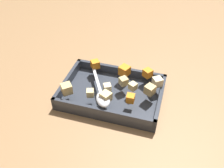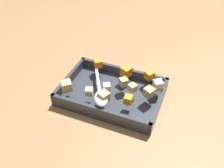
# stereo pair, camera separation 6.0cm
# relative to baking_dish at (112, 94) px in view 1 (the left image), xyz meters

# --- Properties ---
(ground_plane) EXTENTS (4.00, 4.00, 0.00)m
(ground_plane) POSITION_rel_baking_dish_xyz_m (-0.02, -0.01, -0.01)
(ground_plane) COLOR #936D47
(baking_dish) EXTENTS (0.34, 0.23, 0.05)m
(baking_dish) POSITION_rel_baking_dish_xyz_m (0.00, 0.00, 0.00)
(baking_dish) COLOR #333842
(baking_dish) RESTS_ON ground_plane
(carrot_chunk_far_right) EXTENTS (0.04, 0.04, 0.03)m
(carrot_chunk_far_right) POSITION_rel_baking_dish_xyz_m (-0.09, 0.08, 0.05)
(carrot_chunk_far_right) COLOR orange
(carrot_chunk_far_right) RESTS_ON baking_dish
(carrot_chunk_near_right) EXTENTS (0.04, 0.04, 0.03)m
(carrot_chunk_near_right) POSITION_rel_baking_dish_xyz_m (0.10, 0.09, 0.05)
(carrot_chunk_near_right) COLOR orange
(carrot_chunk_near_right) RESTS_ON baking_dish
(carrot_chunk_near_spoon) EXTENTS (0.03, 0.03, 0.03)m
(carrot_chunk_near_spoon) POSITION_rel_baking_dish_xyz_m (0.08, -0.05, 0.05)
(carrot_chunk_near_spoon) COLOR orange
(carrot_chunk_near_spoon) RESTS_ON baking_dish
(carrot_chunk_heap_side) EXTENTS (0.04, 0.04, 0.03)m
(carrot_chunk_heap_side) POSITION_rel_baking_dish_xyz_m (0.02, 0.08, 0.05)
(carrot_chunk_heap_side) COLOR orange
(carrot_chunk_heap_side) RESTS_ON baking_dish
(potato_chunk_far_left) EXTENTS (0.03, 0.03, 0.02)m
(potato_chunk_far_left) POSITION_rel_baking_dish_xyz_m (-0.05, -0.06, 0.05)
(potato_chunk_far_left) COLOR #E0CC89
(potato_chunk_far_left) RESTS_ON baking_dish
(potato_chunk_corner_ne) EXTENTS (0.03, 0.03, 0.02)m
(potato_chunk_corner_ne) POSITION_rel_baking_dish_xyz_m (0.07, 0.01, 0.05)
(potato_chunk_corner_ne) COLOR #E0CC89
(potato_chunk_corner_ne) RESTS_ON baking_dish
(potato_chunk_under_handle) EXTENTS (0.05, 0.05, 0.03)m
(potato_chunk_under_handle) POSITION_rel_baking_dish_xyz_m (-0.13, -0.07, 0.05)
(potato_chunk_under_handle) COLOR tan
(potato_chunk_under_handle) RESTS_ON baking_dish
(potato_chunk_corner_sw) EXTENTS (0.04, 0.04, 0.03)m
(potato_chunk_corner_sw) POSITION_rel_baking_dish_xyz_m (0.14, 0.05, 0.05)
(potato_chunk_corner_sw) COLOR beige
(potato_chunk_corner_sw) RESTS_ON baking_dish
(potato_chunk_mid_right) EXTENTS (0.04, 0.04, 0.03)m
(potato_chunk_mid_right) POSITION_rel_baking_dish_xyz_m (0.00, -0.07, 0.05)
(potato_chunk_mid_right) COLOR #E0CC89
(potato_chunk_mid_right) RESTS_ON baking_dish
(potato_chunk_center) EXTENTS (0.04, 0.04, 0.03)m
(potato_chunk_center) POSITION_rel_baking_dish_xyz_m (0.13, 0.00, 0.05)
(potato_chunk_center) COLOR tan
(potato_chunk_center) RESTS_ON baking_dish
(potato_chunk_corner_nw) EXTENTS (0.03, 0.03, 0.02)m
(potato_chunk_corner_nw) POSITION_rel_baking_dish_xyz_m (-0.01, -0.02, 0.05)
(potato_chunk_corner_nw) COLOR beige
(potato_chunk_corner_nw) RESTS_ON baking_dish
(potato_chunk_heap_top) EXTENTS (0.04, 0.04, 0.03)m
(potato_chunk_heap_top) POSITION_rel_baking_dish_xyz_m (0.03, 0.02, 0.05)
(potato_chunk_heap_top) COLOR tan
(potato_chunk_heap_top) RESTS_ON baking_dish
(serving_spoon) EXTENTS (0.14, 0.21, 0.02)m
(serving_spoon) POSITION_rel_baking_dish_xyz_m (-0.01, -0.07, 0.04)
(serving_spoon) COLOR silver
(serving_spoon) RESTS_ON baking_dish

